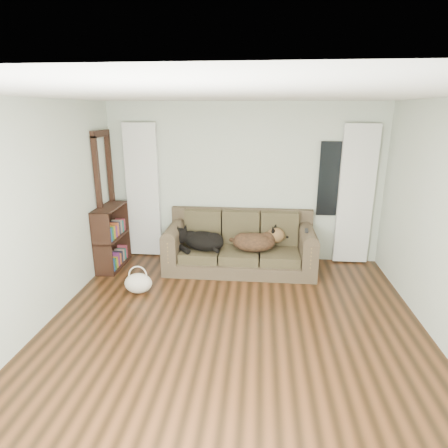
# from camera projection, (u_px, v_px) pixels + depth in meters

# --- Properties ---
(floor) EXTENTS (5.00, 5.00, 0.00)m
(floor) POSITION_uv_depth(u_px,v_px,m) (232.00, 340.00, 4.19)
(floor) COLOR black
(floor) RESTS_ON ground
(ceiling) EXTENTS (5.00, 5.00, 0.00)m
(ceiling) POSITION_uv_depth(u_px,v_px,m) (234.00, 95.00, 3.43)
(ceiling) COLOR white
(ceiling) RESTS_ON ground
(wall_back) EXTENTS (4.50, 0.04, 2.60)m
(wall_back) POSITION_uv_depth(u_px,v_px,m) (244.00, 183.00, 6.19)
(wall_back) COLOR beige
(wall_back) RESTS_ON ground
(wall_left) EXTENTS (0.04, 5.00, 2.60)m
(wall_left) POSITION_uv_depth(u_px,v_px,m) (24.00, 223.00, 4.02)
(wall_left) COLOR beige
(wall_left) RESTS_ON ground
(curtain_left) EXTENTS (0.55, 0.08, 2.25)m
(curtain_left) POSITION_uv_depth(u_px,v_px,m) (143.00, 191.00, 6.32)
(curtain_left) COLOR white
(curtain_left) RESTS_ON ground
(curtain_right) EXTENTS (0.55, 0.08, 2.25)m
(curtain_right) POSITION_uv_depth(u_px,v_px,m) (356.00, 196.00, 5.99)
(curtain_right) COLOR white
(curtain_right) RESTS_ON ground
(window_pane) EXTENTS (0.50, 0.03, 1.20)m
(window_pane) POSITION_uv_depth(u_px,v_px,m) (334.00, 179.00, 6.00)
(window_pane) COLOR black
(window_pane) RESTS_ON wall_back
(door_casing) EXTENTS (0.07, 0.60, 2.10)m
(door_casing) POSITION_uv_depth(u_px,v_px,m) (106.00, 201.00, 6.04)
(door_casing) COLOR black
(door_casing) RESTS_ON ground
(sofa) EXTENTS (2.35, 1.01, 0.96)m
(sofa) POSITION_uv_depth(u_px,v_px,m) (240.00, 242.00, 5.94)
(sofa) COLOR #382E1A
(sofa) RESTS_ON floor
(dog_black_lab) EXTENTS (0.82, 0.73, 0.29)m
(dog_black_lab) POSITION_uv_depth(u_px,v_px,m) (201.00, 241.00, 5.91)
(dog_black_lab) COLOR black
(dog_black_lab) RESTS_ON sofa
(dog_shepherd) EXTENTS (0.72, 0.52, 0.31)m
(dog_shepherd) POSITION_uv_depth(u_px,v_px,m) (256.00, 242.00, 5.86)
(dog_shepherd) COLOR black
(dog_shepherd) RESTS_ON sofa
(tv_remote) EXTENTS (0.07, 0.19, 0.02)m
(tv_remote) POSITION_uv_depth(u_px,v_px,m) (306.00, 230.00, 5.63)
(tv_remote) COLOR black
(tv_remote) RESTS_ON sofa
(tote_bag) EXTENTS (0.46, 0.41, 0.28)m
(tote_bag) POSITION_uv_depth(u_px,v_px,m) (138.00, 282.00, 5.24)
(tote_bag) COLOR beige
(tote_bag) RESTS_ON floor
(bookshelf) EXTENTS (0.34, 0.82, 1.01)m
(bookshelf) POSITION_uv_depth(u_px,v_px,m) (112.00, 237.00, 6.02)
(bookshelf) COLOR black
(bookshelf) RESTS_ON floor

